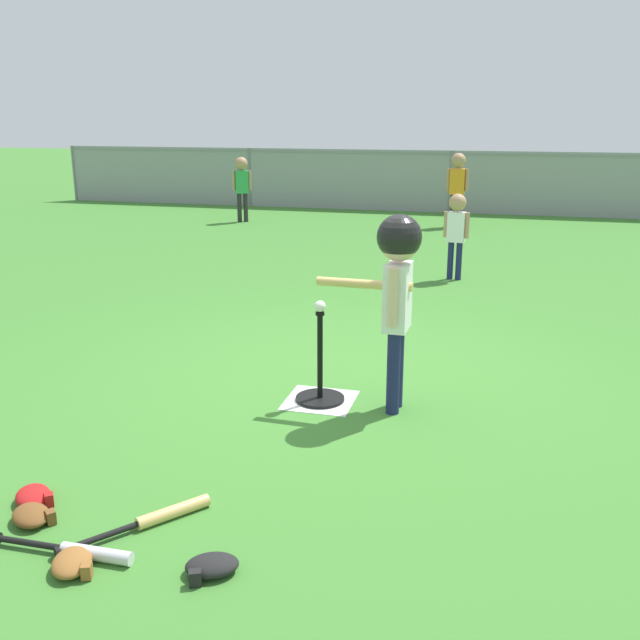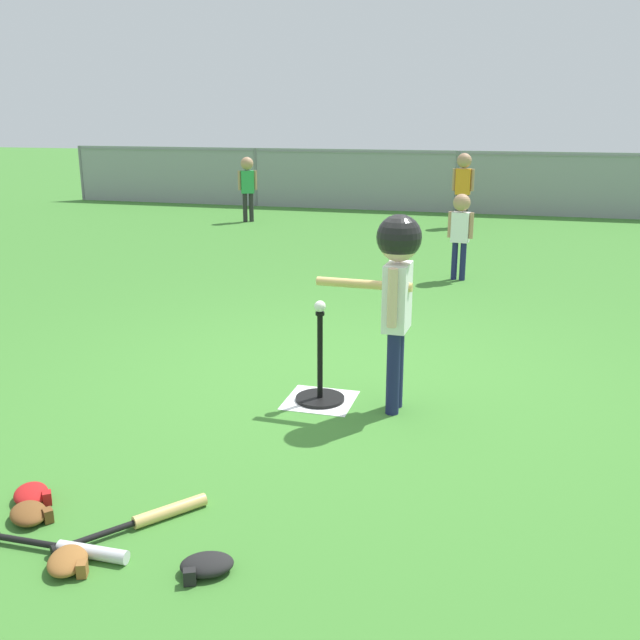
% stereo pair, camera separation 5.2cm
% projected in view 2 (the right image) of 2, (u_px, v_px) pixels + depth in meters
% --- Properties ---
extents(ground_plane, '(60.00, 60.00, 0.00)m').
position_uv_depth(ground_plane, '(339.00, 376.00, 5.12)').
color(ground_plane, '#3D7A2D').
extents(home_plate, '(0.44, 0.44, 0.01)m').
position_uv_depth(home_plate, '(320.00, 400.00, 4.68)').
color(home_plate, white).
rests_on(home_plate, ground_plane).
extents(batting_tee, '(0.32, 0.32, 0.60)m').
position_uv_depth(batting_tee, '(320.00, 388.00, 4.66)').
color(batting_tee, black).
rests_on(batting_tee, ground_plane).
extents(baseball_on_tee, '(0.07, 0.07, 0.07)m').
position_uv_depth(baseball_on_tee, '(320.00, 306.00, 4.50)').
color(baseball_on_tee, white).
rests_on(baseball_on_tee, batting_tee).
extents(batter_child, '(0.65, 0.35, 1.24)m').
position_uv_depth(batter_child, '(397.00, 273.00, 4.29)').
color(batter_child, '#191E4C').
rests_on(batter_child, ground_plane).
extents(fielder_deep_left, '(0.36, 0.24, 1.20)m').
position_uv_depth(fielder_deep_left, '(463.00, 180.00, 11.63)').
color(fielder_deep_left, '#262626').
rests_on(fielder_deep_left, ground_plane).
extents(fielder_near_right, '(0.30, 0.22, 1.10)m').
position_uv_depth(fielder_near_right, '(247.00, 180.00, 12.23)').
color(fielder_near_right, '#262626').
rests_on(fielder_near_right, ground_plane).
extents(fielder_deep_right, '(0.28, 0.19, 0.96)m').
position_uv_depth(fielder_deep_right, '(461.00, 225.00, 7.91)').
color(fielder_deep_right, '#191E4C').
rests_on(fielder_deep_right, ground_plane).
extents(spare_bat_silver, '(0.65, 0.06, 0.06)m').
position_uv_depth(spare_bat_silver, '(78.00, 550.00, 3.03)').
color(spare_bat_silver, silver).
rests_on(spare_bat_silver, ground_plane).
extents(spare_bat_wood, '(0.49, 0.60, 0.06)m').
position_uv_depth(spare_bat_wood, '(155.00, 516.00, 3.28)').
color(spare_bat_wood, '#DBB266').
rests_on(spare_bat_wood, ground_plane).
extents(glove_by_plate, '(0.26, 0.27, 0.07)m').
position_uv_depth(glove_by_plate, '(32.00, 494.00, 3.46)').
color(glove_by_plate, '#B21919').
rests_on(glove_by_plate, ground_plane).
extents(glove_near_bats, '(0.27, 0.24, 0.07)m').
position_uv_depth(glove_near_bats, '(206.00, 565.00, 2.92)').
color(glove_near_bats, black).
rests_on(glove_near_bats, ground_plane).
extents(glove_tossed_aside, '(0.27, 0.27, 0.07)m').
position_uv_depth(glove_tossed_aside, '(29.00, 514.00, 3.29)').
color(glove_tossed_aside, brown).
rests_on(glove_tossed_aside, ground_plane).
extents(glove_outfield_drop, '(0.23, 0.26, 0.07)m').
position_uv_depth(glove_outfield_drop, '(68.00, 561.00, 2.95)').
color(glove_outfield_drop, brown).
rests_on(glove_outfield_drop, ground_plane).
extents(outfield_fence, '(16.06, 0.06, 1.15)m').
position_uv_depth(outfield_fence, '(457.00, 180.00, 13.34)').
color(outfield_fence, slate).
rests_on(outfield_fence, ground_plane).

